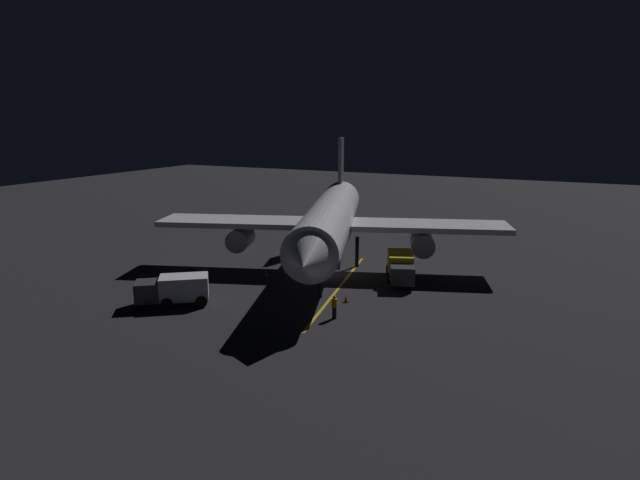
% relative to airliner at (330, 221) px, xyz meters
% --- Properties ---
extents(ground_plane, '(180.00, 180.00, 0.20)m').
position_rel_airliner_xyz_m(ground_plane, '(-0.18, 0.54, -4.88)').
color(ground_plane, '#242428').
extents(apron_guide_stripe, '(3.91, 20.17, 0.01)m').
position_rel_airliner_xyz_m(apron_guide_stripe, '(-2.92, 4.54, -4.77)').
color(apron_guide_stripe, gold).
rests_on(apron_guide_stripe, ground_plane).
extents(airliner, '(32.40, 33.22, 11.95)m').
position_rel_airliner_xyz_m(airliner, '(0.00, 0.00, 0.00)').
color(airliner, white).
rests_on(airliner, ground_plane).
extents(baggage_truck, '(5.59, 4.91, 2.26)m').
position_rel_airliner_xyz_m(baggage_truck, '(6.67, 13.82, -3.61)').
color(baggage_truck, silver).
rests_on(baggage_truck, ground_plane).
extents(catering_truck, '(3.97, 5.87, 2.43)m').
position_rel_airliner_xyz_m(catering_truck, '(-7.01, 0.36, -3.54)').
color(catering_truck, gold).
rests_on(catering_truck, ground_plane).
extents(ground_crew_worker, '(0.40, 0.40, 1.74)m').
position_rel_airliner_xyz_m(ground_crew_worker, '(-5.55, 11.25, -3.89)').
color(ground_crew_worker, black).
rests_on(ground_crew_worker, ground_plane).
extents(traffic_cone_near_left, '(0.50, 0.50, 0.55)m').
position_rel_airliner_xyz_m(traffic_cone_near_left, '(4.36, 4.30, -4.53)').
color(traffic_cone_near_left, '#EA590F').
rests_on(traffic_cone_near_left, ground_plane).
extents(traffic_cone_near_right, '(0.50, 0.50, 0.55)m').
position_rel_airliner_xyz_m(traffic_cone_near_right, '(-4.92, 7.59, -4.53)').
color(traffic_cone_near_right, '#EA590F').
rests_on(traffic_cone_near_right, ground_plane).
extents(traffic_cone_under_wing, '(0.50, 0.50, 0.55)m').
position_rel_airliner_xyz_m(traffic_cone_under_wing, '(3.33, 2.71, -4.53)').
color(traffic_cone_under_wing, '#EA590F').
rests_on(traffic_cone_under_wing, ground_plane).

